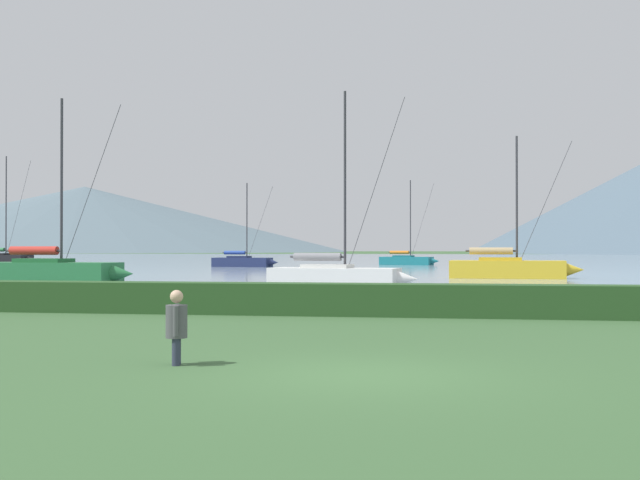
% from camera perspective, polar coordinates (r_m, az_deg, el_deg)
% --- Properties ---
extents(ground_plane, '(1000.00, 1000.00, 0.00)m').
position_cam_1_polar(ground_plane, '(12.59, 2.86, -9.48)').
color(ground_plane, '#385B33').
extents(harbor_water, '(320.00, 246.00, 0.00)m').
position_cam_1_polar(harbor_water, '(149.38, 8.80, -1.32)').
color(harbor_water, '#8499A8').
rests_on(harbor_water, ground_plane).
extents(hedge_line, '(80.00, 1.20, 0.92)m').
position_cam_1_polar(hedge_line, '(23.45, 5.90, -4.21)').
color(hedge_line, '#284C23').
rests_on(hedge_line, ground_plane).
extents(sailboat_slip_1, '(7.39, 3.05, 9.58)m').
position_cam_1_polar(sailboat_slip_1, '(39.51, 1.15, -2.52)').
color(sailboat_slip_1, white).
rests_on(sailboat_slip_1, harbor_water).
extents(sailboat_slip_2, '(8.74, 3.13, 10.09)m').
position_cam_1_polar(sailboat_slip_2, '(46.49, -18.25, -2.07)').
color(sailboat_slip_2, '#236B38').
rests_on(sailboat_slip_2, harbor_water).
extents(sailboat_slip_3, '(7.18, 2.90, 8.75)m').
position_cam_1_polar(sailboat_slip_3, '(85.03, -5.42, -1.49)').
color(sailboat_slip_3, navy).
rests_on(sailboat_slip_3, harbor_water).
extents(sailboat_slip_4, '(8.57, 3.41, 12.96)m').
position_cam_1_polar(sailboat_slip_4, '(104.31, -21.40, -1.21)').
color(sailboat_slip_4, black).
rests_on(sailboat_slip_4, harbor_water).
extents(sailboat_slip_5, '(7.08, 3.61, 9.84)m').
position_cam_1_polar(sailboat_slip_5, '(94.71, 6.13, -1.40)').
color(sailboat_slip_5, '#19707A').
rests_on(sailboat_slip_5, harbor_water).
extents(sailboat_slip_6, '(8.52, 3.03, 9.22)m').
position_cam_1_polar(sailboat_slip_6, '(54.01, 13.11, -1.90)').
color(sailboat_slip_6, gold).
rests_on(sailboat_slip_6, harbor_water).
extents(person_seated_viewer, '(0.36, 0.55, 1.25)m').
position_cam_1_polar(person_seated_viewer, '(13.82, -10.04, -5.81)').
color(person_seated_viewer, '#2D3347').
rests_on(person_seated_viewer, ground_plane).
extents(distant_hill_central_peak, '(289.79, 289.79, 35.84)m').
position_cam_1_polar(distant_hill_central_peak, '(464.54, -16.20, 1.41)').
color(distant_hill_central_peak, slate).
rests_on(distant_hill_central_peak, ground_plane).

